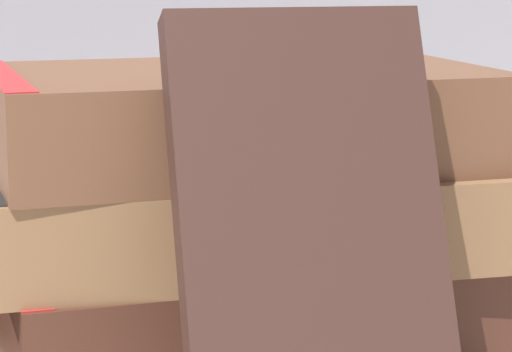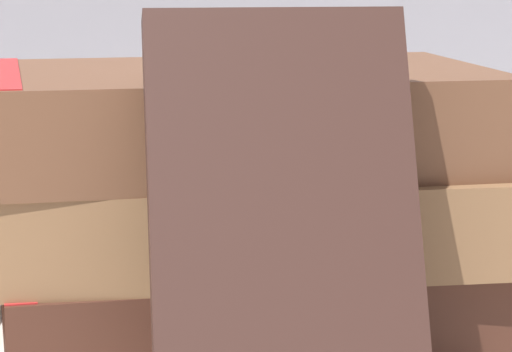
{
  "view_description": "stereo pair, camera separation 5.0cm",
  "coord_description": "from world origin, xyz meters",
  "views": [
    {
      "loc": [
        -0.08,
        -0.49,
        0.17
      ],
      "look_at": [
        0.03,
        -0.01,
        0.08
      ],
      "focal_mm": 85.0,
      "sensor_mm": 36.0,
      "label": 1
    },
    {
      "loc": [
        -0.03,
        -0.5,
        0.17
      ],
      "look_at": [
        0.03,
        -0.01,
        0.08
      ],
      "focal_mm": 85.0,
      "sensor_mm": 36.0,
      "label": 2
    }
  ],
  "objects": [
    {
      "name": "pocket_watch",
      "position": [
        0.05,
        -0.01,
        0.12
      ],
      "size": [
        0.05,
        0.05,
        0.01
      ],
      "color": "silver",
      "rests_on": "book_flat_top"
    },
    {
      "name": "book_flat_middle",
      "position": [
        0.03,
        0.0,
        0.06
      ],
      "size": [
        0.23,
        0.14,
        0.04
      ],
      "rotation": [
        0.0,
        0.0,
        0.02
      ],
      "color": "brown",
      "rests_on": "book_flat_bottom"
    },
    {
      "name": "book_leaning_front",
      "position": [
        0.03,
        -0.1,
        0.07
      ],
      "size": [
        0.09,
        0.08,
        0.15
      ],
      "rotation": [
        -0.41,
        0.0,
        0.0
      ],
      "color": "#331E19",
      "rests_on": "ground_plane"
    },
    {
      "name": "book_flat_bottom",
      "position": [
        0.03,
        0.01,
        0.02
      ],
      "size": [
        0.24,
        0.16,
        0.04
      ],
      "rotation": [
        0.0,
        0.0,
        0.09
      ],
      "color": "#422319",
      "rests_on": "ground_plane"
    },
    {
      "name": "book_flat_top",
      "position": [
        0.02,
        0.0,
        0.1
      ],
      "size": [
        0.22,
        0.14,
        0.04
      ],
      "rotation": [
        0.0,
        0.0,
        0.08
      ],
      "color": "brown",
      "rests_on": "book_flat_middle"
    },
    {
      "name": "ground_plane",
      "position": [
        0.0,
        0.0,
        0.0
      ],
      "size": [
        3.0,
        3.0,
        0.0
      ],
      "primitive_type": "plane",
      "color": "beige"
    },
    {
      "name": "reading_glasses",
      "position": [
        -0.05,
        0.15,
        0.0
      ],
      "size": [
        0.12,
        0.08,
        0.0
      ],
      "rotation": [
        0.0,
        0.0,
        0.32
      ],
      "color": "black",
      "rests_on": "ground_plane"
    }
  ]
}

